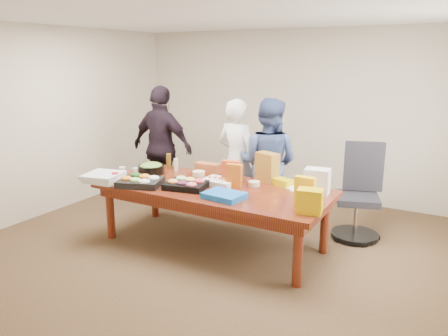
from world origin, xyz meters
The scene contains 36 objects.
floor centered at (0.00, 0.00, -0.01)m, with size 5.50×5.00×0.02m, color #47301E.
ceiling centered at (0.00, 0.00, 2.71)m, with size 5.50×5.00×0.02m, color white.
wall_back centered at (0.00, 2.50, 1.35)m, with size 5.50×0.04×2.70m, color beige.
wall_front centered at (0.00, -2.50, 1.35)m, with size 5.50×0.04×2.70m, color beige.
wall_left centered at (-2.75, 0.00, 1.35)m, with size 0.04×5.00×2.70m, color beige.
conference_table centered at (0.00, 0.00, 0.38)m, with size 2.80×1.20×0.75m, color #4C1C0F.
office_chair centered at (1.47, 1.06, 0.58)m, with size 0.59×0.59×1.17m, color black.
person_center centered at (-0.19, 0.98, 0.85)m, with size 0.62×0.41×1.71m, color white.
person_right centered at (0.28, 0.97, 0.87)m, with size 0.85×0.66×1.74m, color #394B7E.
person_left centered at (-1.42, 0.89, 0.93)m, with size 1.09×0.45×1.85m, color black.
veggie_tray centered at (-0.79, -0.38, 0.79)m, with size 0.50×0.39×0.08m, color black.
fruit_tray centered at (-0.24, -0.21, 0.79)m, with size 0.47×0.37×0.07m, color black.
sheet_cake centered at (0.03, 0.11, 0.78)m, with size 0.39×0.29×0.07m, color white.
salad_bowl centered at (-1.03, 0.13, 0.81)m, with size 0.35×0.35×0.11m, color black.
chip_bag_blue centered at (0.34, -0.32, 0.78)m, with size 0.42×0.32×0.06m, color blue.
chip_bag_red centered at (0.14, 0.18, 0.90)m, with size 0.21×0.08×0.30m, color #D74320.
chip_bag_yellow centered at (1.18, -0.13, 0.91)m, with size 0.21×0.08×0.31m, color yellow.
chip_bag_orange centered at (0.23, 0.10, 0.89)m, with size 0.18×0.08×0.28m, color #C75911.
mayo_jar centered at (0.13, 0.37, 0.82)m, with size 0.09×0.09×0.13m, color silver.
mustard_bottle centered at (0.15, 0.30, 0.84)m, with size 0.06×0.06×0.18m, color gold.
dressing_bottle centered at (-1.00, 0.47, 0.85)m, with size 0.07×0.07×0.21m, color brown.
ranch_bottle centered at (-0.82, 0.39, 0.84)m, with size 0.06×0.06×0.17m, color beige.
banana_bunch centered at (0.70, 0.46, 0.79)m, with size 0.25×0.14×0.08m, color #D8C105.
bread_loaf centered at (-0.39, 0.52, 0.82)m, with size 0.34×0.15×0.13m, color #A04D28.
kraft_bag centered at (0.47, 0.52, 0.93)m, with size 0.28×0.16×0.36m, color olive.
red_cup centered at (-1.17, -0.40, 0.81)m, with size 0.08×0.08×0.11m, color red.
clear_cup_a centered at (-1.30, -0.14, 0.81)m, with size 0.08×0.08×0.11m, color white.
clear_cup_b centered at (-1.15, -0.06, 0.80)m, with size 0.07×0.07×0.10m, color silver.
pizza_box_lower centered at (-1.30, -0.44, 0.77)m, with size 0.42×0.42×0.05m, color silver.
pizza_box_upper centered at (-1.32, -0.46, 0.82)m, with size 0.42×0.42×0.05m, color silver.
plate_a centered at (0.97, 0.36, 0.76)m, with size 0.24×0.24×0.01m, color white.
plate_b centered at (0.85, 0.44, 0.76)m, with size 0.23×0.23×0.01m, color white.
dip_bowl_a centered at (0.42, 0.26, 0.78)m, with size 0.14×0.14×0.06m, color beige.
dip_bowl_b centered at (-0.41, 0.32, 0.78)m, with size 0.16×0.16×0.06m, color beige.
grocery_bag_white centered at (1.17, 0.33, 0.90)m, with size 0.27×0.19×0.29m, color silver.
grocery_bag_yellow centered at (1.30, -0.31, 0.87)m, with size 0.24×0.17×0.24m, color #D2A902.
Camera 1 is at (2.57, -4.29, 2.24)m, focal length 34.99 mm.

